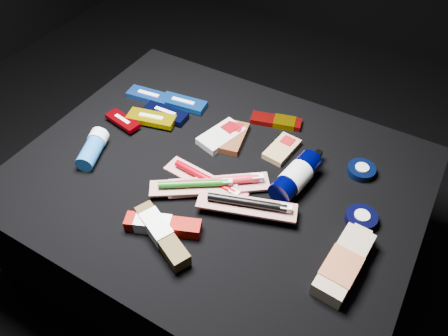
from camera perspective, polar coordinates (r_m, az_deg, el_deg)
The scene contains 22 objects.
ground at distance 1.41m, azimuth -0.75°, elevation -11.88°, with size 3.00×3.00×0.00m, color black.
cloth_table at distance 1.24m, azimuth -0.84°, elevation -7.04°, with size 0.98×0.78×0.40m, color black.
luna_bar_0 at distance 1.33m, azimuth -9.80°, elevation 9.30°, with size 0.13×0.06×0.02m.
luna_bar_1 at distance 1.29m, azimuth -5.33°, elevation 8.45°, with size 0.14×0.07×0.02m.
luna_bar_2 at distance 1.25m, azimuth -7.67°, elevation 7.12°, with size 0.13×0.05×0.02m.
luna_bar_3 at distance 1.24m, azimuth -9.47°, elevation 6.41°, with size 0.14×0.08×0.02m.
luna_bar_4 at distance 1.24m, azimuth -13.09°, elevation 6.04°, with size 0.11×0.06×0.01m.
clif_bar_0 at distance 1.17m, azimuth 1.15°, elevation 4.20°, with size 0.09×0.13×0.02m.
clif_bar_1 at distance 1.18m, azimuth -0.17°, elevation 4.31°, with size 0.10×0.14×0.02m.
clif_bar_2 at distance 1.15m, azimuth 7.68°, elevation 2.59°, with size 0.07×0.11×0.02m.
power_bar at distance 1.23m, azimuth 7.19°, elevation 6.04°, with size 0.15×0.08×0.02m.
lotion_bottle at distance 1.06m, azimuth 9.36°, elevation -1.12°, with size 0.08×0.19×0.06m.
cream_tin_upper at distance 1.14m, azimuth 17.50°, elevation -0.27°, with size 0.07×0.07×0.02m.
cream_tin_lower at distance 1.04m, azimuth 17.48°, elevation -6.26°, with size 0.07×0.07×0.02m.
bodywash_bottle at distance 0.94m, azimuth 15.30°, elevation -12.12°, with size 0.08×0.19×0.04m.
deodorant_stick at distance 1.17m, azimuth -16.77°, elevation 2.44°, with size 0.09×0.13×0.05m.
toothbrush_pack_0 at distance 1.06m, azimuth -2.35°, elevation -1.62°, with size 0.23×0.07×0.02m.
toothbrush_pack_1 at distance 1.05m, azimuth -0.50°, elevation -1.99°, with size 0.23×0.19×0.03m.
toothbrush_pack_2 at distance 1.04m, azimuth -3.83°, elevation -2.30°, with size 0.20×0.16×0.02m.
toothbrush_pack_3 at distance 0.99m, azimuth 3.18°, elevation -4.79°, with size 0.23×0.12×0.03m.
toothpaste_carton_red at distance 0.98m, azimuth -8.40°, elevation -7.36°, with size 0.17×0.10×0.03m.
toothpaste_carton_green at distance 0.96m, azimuth -8.34°, elevation -8.31°, with size 0.18×0.11×0.03m.
Camera 1 is at (0.39, -0.63, 1.20)m, focal length 35.00 mm.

